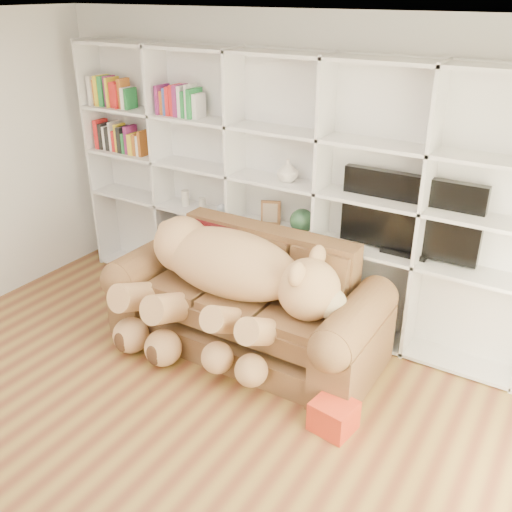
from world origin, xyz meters
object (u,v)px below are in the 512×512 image
Objects in this scene: teddy_bear at (224,279)px; gift_box at (334,416)px; tv at (410,216)px; sofa at (248,307)px.

teddy_bear reaches higher than gift_box.
tv reaches higher than gift_box.
gift_box is at bearing -24.05° from teddy_bear.
tv is (0.00, 1.30, 1.08)m from gift_box.
tv is at bearing 32.82° from sofa.
teddy_bear is at bearing -143.11° from tv.
teddy_bear is 6.58× the size of gift_box.
tv reaches higher than sofa.
gift_box is 0.25× the size of tv.
gift_box is 1.69m from tv.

